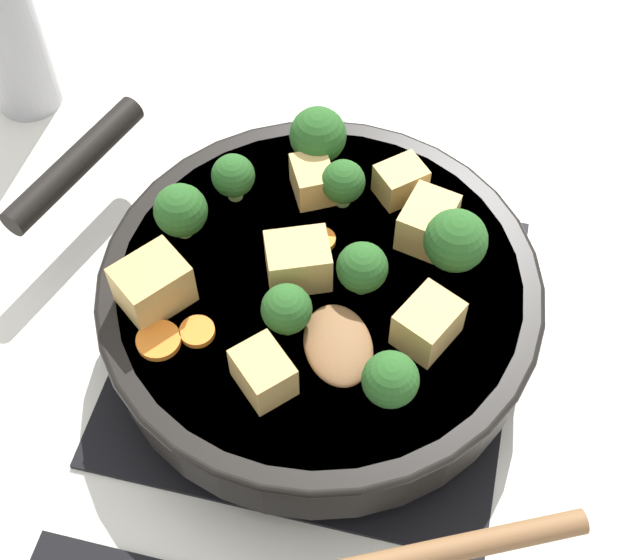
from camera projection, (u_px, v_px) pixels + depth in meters
The scene contains 23 objects.
ground_plane at pixel (320, 337), 0.73m from camera, with size 2.40×2.40×0.00m, color silver.
front_burner_grate at pixel (320, 329), 0.72m from camera, with size 0.31×0.31×0.03m.
skillet_pan at pixel (318, 297), 0.68m from camera, with size 0.43×0.34×0.06m.
wooden_spoon at pixel (368, 462), 0.57m from camera, with size 0.23×0.24×0.02m.
tofu_cube_center_large at pixel (401, 181), 0.70m from camera, with size 0.04×0.03×0.03m, color tan.
tofu_cube_near_handle at pixel (427, 222), 0.67m from camera, with size 0.04×0.04×0.04m, color tan.
tofu_cube_east_chunk at pixel (298, 262), 0.65m from camera, with size 0.05×0.04×0.04m, color tan.
tofu_cube_west_chunk at pixel (263, 373), 0.60m from camera, with size 0.04×0.03×0.03m, color tan.
tofu_cube_back_piece at pixel (153, 285), 0.64m from camera, with size 0.05×0.04×0.04m, color tan.
tofu_cube_front_piece at pixel (313, 180), 0.70m from camera, with size 0.04×0.03×0.03m, color tan.
tofu_cube_mid_small at pixel (428, 324), 0.62m from camera, with size 0.04×0.03×0.03m, color tan.
broccoli_floret_near_spoon at pixel (287, 309), 0.62m from camera, with size 0.04×0.04×0.04m.
broccoli_floret_center_top at pixel (363, 265), 0.64m from camera, with size 0.04×0.04×0.05m.
broccoli_floret_east_rim at pixel (233, 176), 0.69m from camera, with size 0.03×0.03×0.04m.
broccoli_floret_west_rim at pixel (456, 241), 0.65m from camera, with size 0.05×0.05×0.05m.
broccoli_floret_north_edge at pixel (181, 211), 0.67m from camera, with size 0.04×0.04×0.05m.
broccoli_floret_south_cluster at pixel (348, 183), 0.69m from camera, with size 0.03×0.03×0.04m.
broccoli_floret_mid_floret at pixel (318, 136), 0.71m from camera, with size 0.05×0.05×0.05m.
broccoli_floret_small_inner at pixel (390, 380), 0.59m from camera, with size 0.04×0.04×0.05m.
carrot_slice_orange_thin at pixel (159, 340), 0.63m from camera, with size 0.03×0.03×0.01m, color orange.
carrot_slice_near_center at pixel (321, 240), 0.68m from camera, with size 0.02×0.02×0.01m, color orange.
carrot_slice_edge_slice at pixel (197, 332), 0.64m from camera, with size 0.03×0.03×0.01m, color orange.
pepper_mill at pixel (3, 21), 0.81m from camera, with size 0.06×0.06×0.22m.
Camera 1 is at (-0.09, 0.37, 0.63)m, focal length 50.00 mm.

